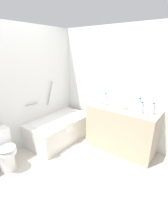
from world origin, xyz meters
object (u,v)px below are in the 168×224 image
Objects in this scene: bathtub at (60,128)px; sink_basin at (120,107)px; water_bottle_1 at (139,105)px; toilet at (3,150)px; drinking_glass_1 at (101,101)px; water_bottle_2 at (142,108)px; water_bottle_0 at (105,99)px; water_bottle_3 at (153,109)px; drinking_glass_0 at (99,100)px; bath_mat at (75,152)px; sink_faucet at (124,104)px; soap_dish at (132,109)px; drinking_glass_2 at (146,111)px.

bathtub is 1.40m from sink_basin.
sink_basin is 1.16× the size of water_bottle_1.
drinking_glass_1 is at bearing 63.38° from toilet.
water_bottle_0 is at bearing 88.51° from water_bottle_2.
drinking_glass_0 is (-0.01, 1.06, -0.05)m from water_bottle_3.
bath_mat is (-0.63, 0.58, -0.89)m from sink_basin.
sink_basin is at bearing 94.15° from water_bottle_3.
sink_faucet reaches higher than soap_dish.
drinking_glass_2 is (-0.01, -0.96, -0.01)m from drinking_glass_0.
sink_faucet is 0.60m from water_bottle_3.
drinking_glass_0 is 0.72m from soap_dish.
soap_dish is (-0.01, 0.11, -0.11)m from water_bottle_1.
water_bottle_3 is 2.06× the size of drinking_glass_1.
water_bottle_2 is 2.05× the size of drinking_glass_1.
water_bottle_3 is at bearing -93.54° from water_bottle_1.
bathtub reaches higher than water_bottle_3.
bathtub reaches higher than water_bottle_0.
water_bottle_3 is 0.12m from drinking_glass_2.
water_bottle_2 reaches higher than drinking_glass_1.
sink_faucet is at bearing -35.59° from bath_mat.
water_bottle_2 reaches higher than drinking_glass_0.
sink_faucet is at bearing 64.69° from water_bottle_2.
bathtub reaches higher than sink_basin.
water_bottle_1 is 3.06× the size of drinking_glass_2.
bath_mat is (-0.63, 0.27, -0.98)m from water_bottle_0.
bathtub is 6.81× the size of water_bottle_2.
toilet is 1.95m from drinking_glass_1.
sink_faucet is at bearing -59.82° from water_bottle_0.
water_bottle_2 reaches higher than toilet.
water_bottle_2 is (-0.08, -0.08, -0.02)m from water_bottle_1.
water_bottle_3 is (0.05, -0.89, -0.02)m from water_bottle_0.
bath_mat is at bearing -107.45° from bathtub.
toilet is at bearing 146.89° from sink_faucet.
water_bottle_2 is 2.09× the size of drinking_glass_0.
water_bottle_3 is at bearing -85.85° from sink_basin.
water_bottle_2 is at bearing -91.65° from drinking_glass_1.
water_bottle_2 reaches higher than soap_dish.
drinking_glass_0 is at bearing 86.14° from water_bottle_2.
bathtub is 1.83m from drinking_glass_2.
water_bottle_1 is at bearing -71.65° from bathtub.
drinking_glass_1 is (0.02, 0.82, -0.05)m from water_bottle_2.
water_bottle_2 is (0.42, -1.59, 0.70)m from bathtub.
drinking_glass_2 is (-0.02, 0.10, -0.06)m from water_bottle_3.
drinking_glass_0 is 0.19× the size of bath_mat.
water_bottle_2 is (-0.02, -0.42, 0.07)m from sink_basin.
water_bottle_0 is 2.43× the size of drinking_glass_1.
water_bottle_2 is at bearing -75.21° from bathtub.
drinking_glass_0 reaches higher than toilet.
bath_mat is (-0.68, 0.81, -0.88)m from soap_dish.
sink_basin is at bearing 93.25° from drinking_glass_2.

